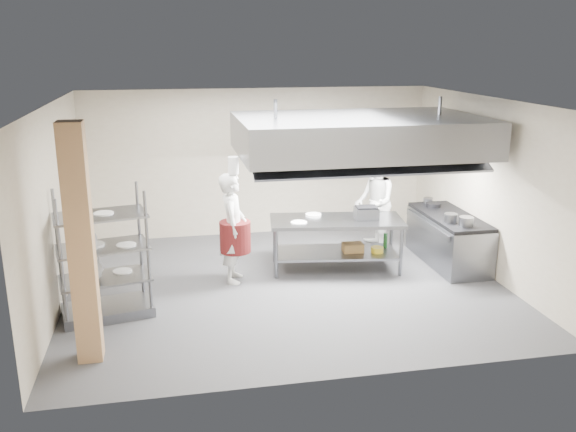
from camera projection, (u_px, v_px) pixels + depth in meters
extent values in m
plane|color=#38383B|center=(287.00, 285.00, 10.08)|extent=(7.00, 7.00, 0.00)
plane|color=silver|center=(287.00, 102.00, 9.26)|extent=(7.00, 7.00, 0.00)
plane|color=#B4A78F|center=(258.00, 162.00, 12.50)|extent=(7.00, 0.00, 7.00)
plane|color=#B4A78F|center=(55.00, 208.00, 9.02)|extent=(0.00, 6.00, 6.00)
plane|color=#B4A78F|center=(489.00, 187.00, 10.33)|extent=(0.00, 6.00, 6.00)
cube|color=tan|center=(81.00, 246.00, 7.33)|extent=(0.30, 0.30, 3.00)
cube|color=gray|center=(359.00, 135.00, 10.05)|extent=(4.00, 2.50, 0.60)
cube|color=white|center=(306.00, 156.00, 9.97)|extent=(1.60, 0.12, 0.04)
cube|color=white|center=(409.00, 152.00, 10.30)|extent=(1.60, 0.12, 0.04)
cube|color=gray|center=(345.00, 161.00, 12.69)|extent=(1.50, 0.28, 0.04)
cube|color=gray|center=(336.00, 221.00, 10.58)|extent=(2.41, 1.27, 0.06)
cube|color=slate|center=(336.00, 252.00, 10.74)|extent=(2.21, 1.15, 0.04)
cube|color=gray|center=(448.00, 240.00, 11.02)|extent=(0.80, 2.00, 0.84)
cube|color=black|center=(450.00, 216.00, 10.89)|extent=(0.78, 1.96, 0.06)
imported|color=silver|center=(233.00, 228.00, 10.03)|extent=(0.56, 0.74, 1.84)
imported|color=silver|center=(374.00, 202.00, 11.62)|extent=(0.82, 0.99, 1.86)
imported|color=silver|center=(89.00, 266.00, 8.65)|extent=(0.45, 0.97, 1.62)
cube|color=slate|center=(366.00, 213.00, 10.59)|extent=(0.42, 0.34, 0.19)
cube|color=olive|center=(353.00, 247.00, 10.70)|extent=(0.37, 0.26, 0.15)
cylinder|color=gray|center=(451.00, 218.00, 10.40)|extent=(0.22, 0.22, 0.15)
cylinder|color=white|center=(105.00, 276.00, 8.81)|extent=(0.28, 0.28, 0.05)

